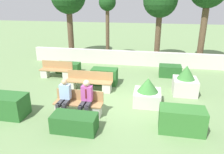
% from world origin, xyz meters
% --- Properties ---
extents(ground_plane, '(60.00, 60.00, 0.00)m').
position_xyz_m(ground_plane, '(0.00, 0.00, 0.00)').
color(ground_plane, '#6B8956').
extents(perimeter_wall, '(12.98, 0.30, 0.89)m').
position_xyz_m(perimeter_wall, '(0.00, 5.39, 0.45)').
color(perimeter_wall, beige).
rests_on(perimeter_wall, ground_plane).
extents(bench_front, '(1.77, 0.48, 0.86)m').
position_xyz_m(bench_front, '(-1.31, -1.18, 0.33)').
color(bench_front, '#A37A4C').
rests_on(bench_front, ground_plane).
extents(bench_left_side, '(2.15, 0.48, 0.86)m').
position_xyz_m(bench_left_side, '(-1.56, 1.01, 0.34)').
color(bench_left_side, '#A37A4C').
rests_on(bench_left_side, ground_plane).
extents(bench_right_side, '(1.70, 0.49, 0.86)m').
position_xyz_m(bench_right_side, '(-3.75, 2.32, 0.33)').
color(bench_right_side, '#A37A4C').
rests_on(bench_right_side, ground_plane).
extents(person_seated_man, '(0.38, 0.64, 1.36)m').
position_xyz_m(person_seated_man, '(-0.97, -1.31, 0.76)').
color(person_seated_man, '#333338').
rests_on(person_seated_man, ground_plane).
extents(person_seated_woman, '(0.38, 0.64, 1.33)m').
position_xyz_m(person_seated_woman, '(-1.78, -1.32, 0.73)').
color(person_seated_woman, '#333338').
rests_on(person_seated_woman, ground_plane).
extents(hedge_block_near_left, '(1.41, 0.70, 0.80)m').
position_xyz_m(hedge_block_near_left, '(2.24, -1.63, 0.40)').
color(hedge_block_near_left, '#33702D').
rests_on(hedge_block_near_left, ground_plane).
extents(hedge_block_near_right, '(1.15, 0.76, 0.60)m').
position_xyz_m(hedge_block_near_right, '(2.20, 3.65, 0.30)').
color(hedge_block_near_right, '#235623').
rests_on(hedge_block_near_right, ground_plane).
extents(hedge_block_mid_left, '(1.33, 0.64, 0.57)m').
position_xyz_m(hedge_block_mid_left, '(-3.45, 3.24, 0.28)').
color(hedge_block_mid_left, '#286028').
rests_on(hedge_block_mid_left, ground_plane).
extents(hedge_block_mid_right, '(1.50, 0.82, 0.80)m').
position_xyz_m(hedge_block_mid_right, '(-3.85, -1.76, 0.40)').
color(hedge_block_mid_right, '#286028').
rests_on(hedge_block_mid_right, ground_plane).
extents(hedge_block_far_left, '(1.24, 0.65, 0.79)m').
position_xyz_m(hedge_block_far_left, '(-1.03, 1.89, 0.39)').
color(hedge_block_far_left, '#286028').
rests_on(hedge_block_far_left, ground_plane).
extents(hedge_block_far_right, '(1.43, 0.68, 0.57)m').
position_xyz_m(hedge_block_far_right, '(-1.09, -2.23, 0.29)').
color(hedge_block_far_right, '#235623').
rests_on(hedge_block_far_right, ground_plane).
extents(planter_corner_left, '(1.02, 1.02, 1.30)m').
position_xyz_m(planter_corner_left, '(2.70, 1.40, 0.56)').
color(planter_corner_left, beige).
rests_on(planter_corner_left, ground_plane).
extents(planter_corner_right, '(1.05, 1.05, 1.11)m').
position_xyz_m(planter_corner_right, '(1.11, 0.07, 0.49)').
color(planter_corner_right, beige).
rests_on(planter_corner_right, ground_plane).
extents(tree_center_left, '(1.11, 1.11, 4.31)m').
position_xyz_m(tree_center_left, '(-1.86, 6.68, 3.49)').
color(tree_center_left, brown).
rests_on(tree_center_left, ground_plane).
extents(tree_center_right, '(2.13, 2.13, 4.94)m').
position_xyz_m(tree_center_right, '(1.49, 6.71, 3.78)').
color(tree_center_right, brown).
rests_on(tree_center_right, ground_plane).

